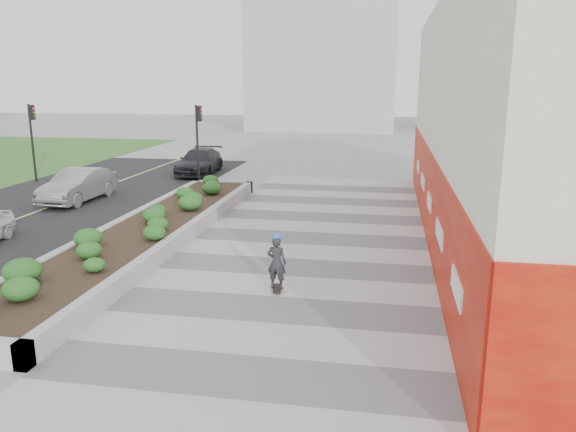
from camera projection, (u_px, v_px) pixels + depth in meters
name	position (u px, v px, depth m)	size (l,w,h in m)	color
ground	(258.00, 343.00, 11.81)	(160.00, 160.00, 0.00)	gray
walkway	(284.00, 291.00, 14.68)	(8.00, 36.00, 0.01)	#A8A8AD
building	(527.00, 125.00, 18.28)	(6.04, 24.08, 8.00)	beige
planter	(149.00, 228.00, 19.35)	(3.00, 18.00, 0.90)	#9E9EA0
traffic_signal_near	(198.00, 133.00, 29.15)	(0.33, 0.28, 4.20)	black
traffic_signal_far	(32.00, 131.00, 30.25)	(0.33, 0.28, 4.20)	black
distant_bldg_north_l	(325.00, 39.00, 62.98)	(16.00, 12.00, 20.00)	#ADAAA3
distant_bldg_north_r	(504.00, 22.00, 63.88)	(14.00, 10.00, 24.00)	#ADAAA3
manhole_cover	(303.00, 293.00, 14.59)	(0.44, 0.44, 0.01)	#595654
skateboarder	(277.00, 262.00, 14.57)	(0.55, 0.75, 1.56)	beige
car_silver	(78.00, 186.00, 25.57)	(1.57, 4.49, 1.48)	#929499
car_dark	(199.00, 162.00, 33.36)	(2.03, 4.99, 1.45)	black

